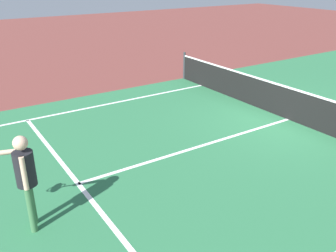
% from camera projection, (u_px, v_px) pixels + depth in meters
% --- Properties ---
extents(ground_plane, '(60.00, 60.00, 0.00)m').
position_uv_depth(ground_plane, '(288.00, 119.00, 10.67)').
color(ground_plane, brown).
extents(court_surface_inbounds, '(10.62, 24.40, 0.00)m').
position_uv_depth(court_surface_inbounds, '(288.00, 119.00, 10.67)').
color(court_surface_inbounds, '#2D7247').
rests_on(court_surface_inbounds, ground_plane).
extents(line_sideline_left, '(0.10, 11.89, 0.01)m').
position_uv_depth(line_sideline_left, '(43.00, 117.00, 10.83)').
color(line_sideline_left, white).
rests_on(line_sideline_left, ground_plane).
extents(line_service_near, '(8.22, 0.10, 0.01)m').
position_uv_depth(line_service_near, '(78.00, 184.00, 7.44)').
color(line_service_near, white).
rests_on(line_service_near, ground_plane).
extents(line_center_service, '(0.10, 6.40, 0.01)m').
position_uv_depth(line_center_service, '(202.00, 146.00, 9.05)').
color(line_center_service, white).
rests_on(line_center_service, ground_plane).
extents(net, '(10.54, 0.09, 1.07)m').
position_uv_depth(net, '(290.00, 103.00, 10.47)').
color(net, '#33383D').
rests_on(net, ground_plane).
extents(player_near, '(0.75, 1.13, 1.69)m').
position_uv_depth(player_near, '(24.00, 173.00, 5.77)').
color(player_near, '#3F7247').
rests_on(player_near, ground_plane).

